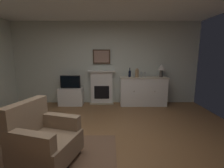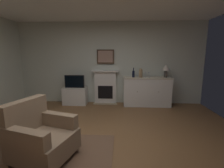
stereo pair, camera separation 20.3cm
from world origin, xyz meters
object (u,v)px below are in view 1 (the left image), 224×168
table_lamp (161,68)px  tv_cabinet (71,96)px  vase_decorative (137,73)px  tv_set (70,82)px  wine_bottle (130,74)px  fireplace_unit (102,87)px  sideboard_cabinet (143,91)px  framed_picture (102,57)px  wine_glass_left (141,73)px  wine_glass_center (145,73)px  armchair (43,138)px

table_lamp → tv_cabinet: (-2.84, 0.02, -0.91)m
vase_decorative → tv_set: bearing=178.8°
tv_cabinet → wine_bottle: bearing=0.2°
fireplace_unit → wine_bottle: size_ratio=3.79×
sideboard_cabinet → tv_cabinet: (-2.30, 0.02, -0.18)m
sideboard_cabinet → tv_cabinet: size_ratio=1.96×
framed_picture → sideboard_cabinet: 1.72m
framed_picture → wine_bottle: framed_picture is taller
sideboard_cabinet → vase_decorative: bearing=-167.0°
fireplace_unit → sideboard_cabinet: bearing=-7.6°
fireplace_unit → wine_bottle: 1.01m
wine_glass_left → vase_decorative: bearing=-173.6°
vase_decorative → wine_glass_center: bearing=-0.3°
sideboard_cabinet → wine_glass_center: 0.58m
table_lamp → armchair: size_ratio=0.40×
fireplace_unit → framed_picture: size_ratio=2.00×
tv_cabinet → armchair: bearing=-84.4°
wine_bottle → tv_set: wine_bottle is taller
tv_set → tv_cabinet: bearing=90.0°
fireplace_unit → tv_cabinet: 1.03m
sideboard_cabinet → vase_decorative: vase_decorative is taller
vase_decorative → armchair: 3.36m
wine_glass_center → sideboard_cabinet: bearing=126.5°
wine_glass_left → sideboard_cabinet: bearing=25.1°
wine_glass_center → framed_picture: bearing=168.6°
tv_cabinet → vase_decorative: bearing=-1.8°
table_lamp → tv_set: size_ratio=0.65×
sideboard_cabinet → tv_set: (-2.30, -0.01, 0.30)m
armchair → vase_decorative: bearing=56.8°
wine_bottle → wine_glass_center: bearing=-8.8°
vase_decorative → tv_set: vase_decorative is taller
fireplace_unit → wine_glass_left: fireplace_unit is taller
table_lamp → wine_glass_center: (-0.51, -0.05, -0.16)m
table_lamp → wine_glass_left: bearing=-176.9°
framed_picture → fireplace_unit: bearing=-90.0°
table_lamp → wine_glass_left: table_lamp is taller
fireplace_unit → wine_glass_left: 1.35m
fireplace_unit → table_lamp: 1.98m
tv_cabinet → armchair: 2.84m
tv_set → framed_picture: bearing=13.3°
tv_cabinet → armchair: armchair is taller
wine_glass_center → vase_decorative: vase_decorative is taller
fireplace_unit → wine_glass_center: bearing=-9.5°
wine_bottle → armchair: size_ratio=0.29×
wine_glass_left → tv_set: wine_glass_left is taller
table_lamp → wine_bottle: bearing=178.7°
framed_picture → wine_glass_center: framed_picture is taller
fireplace_unit → framed_picture: framed_picture is taller
framed_picture → sideboard_cabinet: framed_picture is taller
sideboard_cabinet → wine_bottle: wine_bottle is taller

